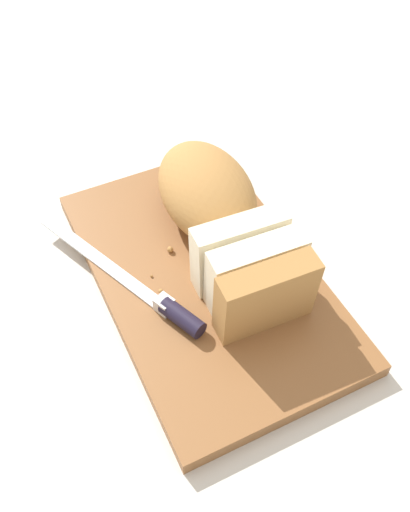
% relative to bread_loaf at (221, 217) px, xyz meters
% --- Properties ---
extents(ground_plane, '(3.00, 3.00, 0.00)m').
position_rel_bread_loaf_xyz_m(ground_plane, '(0.04, -0.04, -0.07)').
color(ground_plane, beige).
extents(cutting_board, '(0.42, 0.26, 0.02)m').
position_rel_bread_loaf_xyz_m(cutting_board, '(0.04, -0.04, -0.06)').
color(cutting_board, brown).
rests_on(cutting_board, ground_plane).
extents(bread_loaf, '(0.30, 0.14, 0.09)m').
position_rel_bread_loaf_xyz_m(bread_loaf, '(0.00, 0.00, 0.00)').
color(bread_loaf, '#A8753D').
rests_on(bread_loaf, cutting_board).
extents(bread_knife, '(0.27, 0.12, 0.02)m').
position_rel_bread_loaf_xyz_m(bread_knife, '(0.06, -0.11, -0.04)').
color(bread_knife, silver).
rests_on(bread_knife, cutting_board).
extents(crumb_near_knife, '(0.01, 0.01, 0.01)m').
position_rel_bread_loaf_xyz_m(crumb_near_knife, '(0.00, -0.00, -0.04)').
color(crumb_near_knife, '#A8753D').
rests_on(crumb_near_knife, cutting_board).
extents(crumb_near_loaf, '(0.01, 0.01, 0.01)m').
position_rel_bread_loaf_xyz_m(crumb_near_loaf, '(0.04, -0.10, -0.04)').
color(crumb_near_loaf, '#A8753D').
rests_on(crumb_near_loaf, cutting_board).
extents(crumb_stray_left, '(0.00, 0.00, 0.00)m').
position_rel_bread_loaf_xyz_m(crumb_stray_left, '(0.01, -0.10, -0.04)').
color(crumb_stray_left, '#A8753D').
rests_on(crumb_stray_left, cutting_board).
extents(crumb_stray_right, '(0.01, 0.01, 0.01)m').
position_rel_bread_loaf_xyz_m(crumb_stray_right, '(-0.01, -0.07, -0.04)').
color(crumb_stray_right, '#A8753D').
rests_on(crumb_stray_right, cutting_board).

